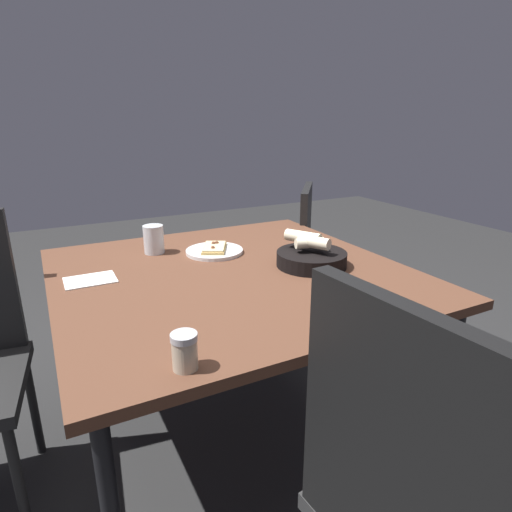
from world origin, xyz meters
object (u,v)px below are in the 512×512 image
Objects in this scene: pepper_shaker at (185,353)px; chair_spare at (283,252)px; pizza_plate at (214,250)px; beer_glass at (154,241)px; chair_far at (432,512)px; dining_table at (232,284)px; bread_basket at (311,256)px.

pepper_shaker is 1.53m from chair_spare.
pizza_plate is 2.02× the size of beer_glass.
chair_far reaches higher than beer_glass.
dining_table is 0.30m from bread_basket.
beer_glass reaches higher than pepper_shaker.
bread_basket is at bearing -114.06° from chair_spare.
chair_far reaches higher than pepper_shaker.
bread_basket is at bearing -49.82° from pizza_plate.
pepper_shaker reaches higher than dining_table.
chair_far is 1.12× the size of chair_spare.
chair_spare reaches higher than pepper_shaker.
chair_far reaches higher than bread_basket.
chair_far is (0.16, -1.24, -0.21)m from beer_glass.
chair_far is (-0.04, -1.13, -0.17)m from pizza_plate.
chair_spare is (0.61, 0.67, -0.16)m from dining_table.
dining_table is at bearing -132.44° from chair_spare.
beer_glass reaches higher than dining_table.
pizza_plate is 2.70× the size of pepper_shaker.
bread_basket is 3.04× the size of pepper_shaker.
beer_glass reaches higher than pizza_plate.
bread_basket is at bearing -41.62° from beer_glass.
pizza_plate is 0.81m from pepper_shaker.
pepper_shaker is (-0.61, -0.43, 0.00)m from bread_basket.
pizza_plate is at bearing 83.43° from dining_table.
pepper_shaker is 0.10× the size of chair_spare.
bread_basket reaches higher than pizza_plate.
chair_spare is (0.59, 0.45, -0.22)m from pizza_plate.
chair_far is (0.32, -0.40, -0.20)m from pepper_shaker.
chair_spare is (0.33, 0.75, -0.24)m from bread_basket.
bread_basket is 0.75m from pepper_shaker.
beer_glass is 1.27m from chair_far.
chair_spare reaches higher than pizza_plate.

